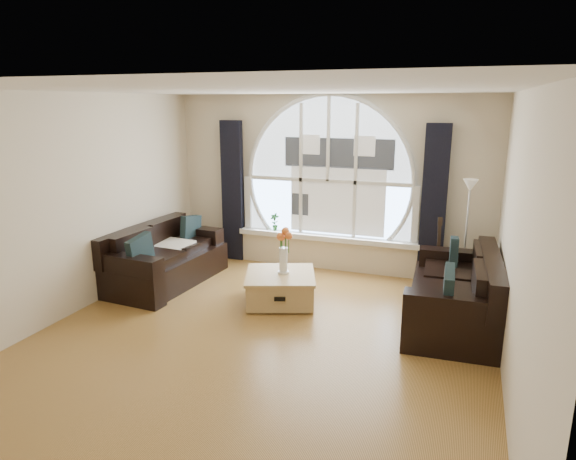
% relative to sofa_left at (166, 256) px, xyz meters
% --- Properties ---
extents(ground, '(5.00, 5.50, 0.01)m').
position_rel_sofa_left_xyz_m(ground, '(2.01, -1.22, -0.40)').
color(ground, brown).
rests_on(ground, ground).
extents(ceiling, '(5.00, 5.50, 0.01)m').
position_rel_sofa_left_xyz_m(ceiling, '(2.01, -1.22, 2.30)').
color(ceiling, silver).
rests_on(ceiling, ground).
extents(wall_back, '(5.00, 0.01, 2.70)m').
position_rel_sofa_left_xyz_m(wall_back, '(2.01, 1.53, 0.95)').
color(wall_back, beige).
rests_on(wall_back, ground).
extents(wall_front, '(5.00, 0.01, 2.70)m').
position_rel_sofa_left_xyz_m(wall_front, '(2.01, -3.97, 0.95)').
color(wall_front, beige).
rests_on(wall_front, ground).
extents(wall_left, '(0.01, 5.50, 2.70)m').
position_rel_sofa_left_xyz_m(wall_left, '(-0.49, -1.22, 0.95)').
color(wall_left, beige).
rests_on(wall_left, ground).
extents(wall_right, '(0.01, 5.50, 2.70)m').
position_rel_sofa_left_xyz_m(wall_right, '(4.51, -1.22, 0.95)').
color(wall_right, beige).
rests_on(wall_right, ground).
extents(attic_slope, '(0.92, 5.50, 0.72)m').
position_rel_sofa_left_xyz_m(attic_slope, '(4.21, -1.22, 1.95)').
color(attic_slope, silver).
rests_on(attic_slope, ground).
extents(arched_window, '(2.60, 0.06, 2.15)m').
position_rel_sofa_left_xyz_m(arched_window, '(2.01, 1.50, 1.23)').
color(arched_window, silver).
rests_on(arched_window, wall_back).
extents(window_sill, '(2.90, 0.22, 0.08)m').
position_rel_sofa_left_xyz_m(window_sill, '(2.01, 1.43, 0.11)').
color(window_sill, white).
rests_on(window_sill, wall_back).
extents(window_frame, '(2.76, 0.08, 2.15)m').
position_rel_sofa_left_xyz_m(window_frame, '(2.01, 1.47, 1.23)').
color(window_frame, white).
rests_on(window_frame, wall_back).
extents(neighbor_house, '(1.70, 0.02, 1.50)m').
position_rel_sofa_left_xyz_m(neighbor_house, '(2.16, 1.48, 1.10)').
color(neighbor_house, silver).
rests_on(neighbor_house, wall_back).
extents(curtain_left, '(0.35, 0.12, 2.30)m').
position_rel_sofa_left_xyz_m(curtain_left, '(0.41, 1.41, 0.75)').
color(curtain_left, black).
rests_on(curtain_left, ground).
extents(curtain_right, '(0.35, 0.12, 2.30)m').
position_rel_sofa_left_xyz_m(curtain_right, '(3.61, 1.41, 0.75)').
color(curtain_right, black).
rests_on(curtain_right, ground).
extents(sofa_left, '(1.08, 1.96, 0.84)m').
position_rel_sofa_left_xyz_m(sofa_left, '(0.00, 0.00, 0.00)').
color(sofa_left, black).
rests_on(sofa_left, ground).
extents(sofa_right, '(1.07, 1.99, 0.87)m').
position_rel_sofa_left_xyz_m(sofa_right, '(4.00, -0.03, 0.00)').
color(sofa_right, black).
rests_on(sofa_right, ground).
extents(coffee_chest, '(1.14, 1.14, 0.43)m').
position_rel_sofa_left_xyz_m(coffee_chest, '(1.83, -0.13, -0.18)').
color(coffee_chest, '#A4814E').
rests_on(coffee_chest, ground).
extents(throw_blanket, '(0.61, 0.61, 0.10)m').
position_rel_sofa_left_xyz_m(throw_blanket, '(-0.00, 0.13, 0.10)').
color(throw_blanket, silver).
rests_on(throw_blanket, sofa_left).
extents(vase_flowers, '(0.24, 0.24, 0.70)m').
position_rel_sofa_left_xyz_m(vase_flowers, '(1.86, -0.09, 0.38)').
color(vase_flowers, white).
rests_on(vase_flowers, coffee_chest).
extents(floor_lamp, '(0.24, 0.24, 1.60)m').
position_rel_sofa_left_xyz_m(floor_lamp, '(4.08, 1.00, 0.40)').
color(floor_lamp, '#B2B2B2').
rests_on(floor_lamp, ground).
extents(guitar, '(0.40, 0.30, 1.06)m').
position_rel_sofa_left_xyz_m(guitar, '(3.74, 1.12, 0.13)').
color(guitar, '#95612F').
rests_on(guitar, ground).
extents(potted_plant, '(0.16, 0.12, 0.28)m').
position_rel_sofa_left_xyz_m(potted_plant, '(1.15, 1.43, 0.29)').
color(potted_plant, '#1E6023').
rests_on(potted_plant, window_sill).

